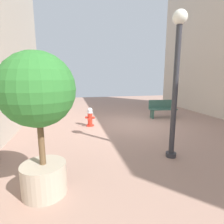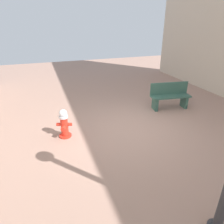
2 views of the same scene
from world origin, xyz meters
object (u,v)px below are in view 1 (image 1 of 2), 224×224
object	(u,v)px
fire_hydrant	(90,117)
bench_near	(163,109)
street_lamp	(176,70)
planter_tree	(38,105)

from	to	relation	value
fire_hydrant	bench_near	world-z (taller)	bench_near
street_lamp	bench_near	bearing A→B (deg)	-115.29
bench_near	street_lamp	world-z (taller)	street_lamp
fire_hydrant	bench_near	size ratio (longest dim) A/B	0.56
fire_hydrant	street_lamp	size ratio (longest dim) A/B	0.22
bench_near	planter_tree	distance (m)	7.67
fire_hydrant	street_lamp	distance (m)	4.54
planter_tree	street_lamp	xyz separation A→B (m)	(-3.20, -0.91, 0.64)
bench_near	planter_tree	world-z (taller)	planter_tree
bench_near	fire_hydrant	bearing A→B (deg)	11.39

